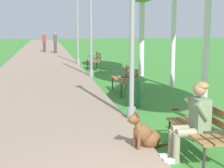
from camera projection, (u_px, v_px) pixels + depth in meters
paved_path at (43, 54)px, 26.63m from camera, size 4.10×60.00×0.04m
park_bench_near at (203, 126)px, 5.47m from camera, size 0.55×1.50×0.85m
park_bench_mid at (126, 78)px, 10.71m from camera, size 0.55×1.50×0.85m
park_bench_far at (95, 59)px, 16.75m from camera, size 0.55×1.50×0.85m
person_seated_on_near_bench at (193, 118)px, 5.32m from camera, size 0.74×0.49×1.25m
dog_brown at (146, 135)px, 5.83m from camera, size 0.82×0.39×0.71m
lamp_post_near at (132, 29)px, 7.36m from camera, size 0.24×0.24×3.93m
lamp_post_mid at (91, 22)px, 13.97m from camera, size 0.24×0.24×4.45m
lamp_post_far at (78, 21)px, 18.82m from camera, size 0.24×0.24×4.73m
litter_bin at (133, 94)px, 8.97m from camera, size 0.36×0.36×0.70m
pedestrian_distant at (55, 43)px, 26.98m from camera, size 0.32×0.22×1.65m
pedestrian_further_distant at (44, 42)px, 28.24m from camera, size 0.32×0.22×1.65m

